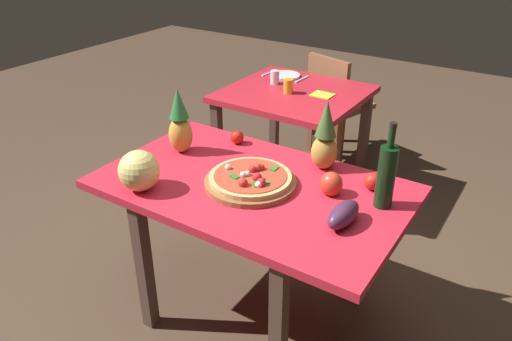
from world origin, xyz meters
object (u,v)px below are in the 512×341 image
object	(u,v)px
dinner_plate	(285,75)
wine_bottle	(386,175)
fork_utensil	(269,73)
tomato_near_board	(237,137)
pizza	(250,177)
eggplant	(343,214)
napkin_folded	(323,95)
drinking_glass_juice	(288,86)
tomato_beside_pepper	(373,181)
display_table	(252,200)
background_table	(294,107)
pizza_board	(250,182)
knife_utensil	(302,79)
dining_chair	(335,101)
drinking_glass_water	(275,77)
bell_pepper	(331,184)
melon	(139,171)
pineapple_left	(180,124)
pineapple_right	(325,139)

from	to	relation	value
dinner_plate	wine_bottle	bearing A→B (deg)	-46.90
wine_bottle	fork_utensil	bearing A→B (deg)	136.18
dinner_plate	tomato_near_board	bearing A→B (deg)	-72.18
pizza	tomato_near_board	xyz separation A→B (m)	(-0.30, 0.33, -0.00)
eggplant	napkin_folded	bearing A→B (deg)	119.22
drinking_glass_juice	tomato_beside_pepper	bearing A→B (deg)	-43.76
eggplant	tomato_beside_pepper	world-z (taller)	eggplant
tomato_beside_pepper	napkin_folded	size ratio (longest dim) A/B	0.56
display_table	eggplant	size ratio (longest dim) A/B	6.97
background_table	pizza_board	size ratio (longest dim) A/B	2.17
pizza_board	knife_utensil	distance (m)	1.57
dining_chair	fork_utensil	world-z (taller)	dining_chair
pizza	drinking_glass_water	size ratio (longest dim) A/B	3.94
background_table	dining_chair	distance (m)	0.68
background_table	bell_pepper	world-z (taller)	bell_pepper
tomato_near_board	napkin_folded	xyz separation A→B (m)	(0.04, 0.93, -0.03)
pizza	melon	bearing A→B (deg)	-143.09
tomato_near_board	background_table	bearing A→B (deg)	99.51
display_table	pizza	distance (m)	0.13
bell_pepper	tomato_near_board	world-z (taller)	bell_pepper
display_table	pizza_board	bearing A→B (deg)	-98.55
eggplant	drinking_glass_juice	world-z (taller)	drinking_glass_juice
melon	tomato_beside_pepper	world-z (taller)	melon
pizza	dinner_plate	world-z (taller)	pizza
dinner_plate	dining_chair	bearing A→B (deg)	60.45
pineapple_left	pineapple_right	distance (m)	0.73
pizza_board	melon	world-z (taller)	melon
tomato_beside_pepper	dinner_plate	size ratio (longest dim) A/B	0.36
pineapple_right	dinner_plate	distance (m)	1.45
pizza	knife_utensil	size ratio (longest dim) A/B	2.07
pizza_board	pineapple_left	bearing A→B (deg)	168.74
pineapple_left	dining_chair	bearing A→B (deg)	88.39
display_table	wine_bottle	distance (m)	0.62
drinking_glass_water	napkin_folded	distance (m)	0.40
knife_utensil	napkin_folded	world-z (taller)	knife_utensil
wine_bottle	tomato_beside_pepper	world-z (taller)	wine_bottle
tomato_near_board	knife_utensil	world-z (taller)	tomato_near_board
dining_chair	knife_utensil	size ratio (longest dim) A/B	4.72
pizza_board	pizza	size ratio (longest dim) A/B	1.11
eggplant	dinner_plate	bearing A→B (deg)	126.83
pineapple_right	background_table	bearing A→B (deg)	126.13
drinking_glass_water	dinner_plate	size ratio (longest dim) A/B	0.43
drinking_glass_water	tomato_beside_pepper	bearing A→B (deg)	-42.39
dining_chair	knife_utensil	xyz separation A→B (m)	(-0.09, -0.41, 0.27)
tomato_near_board	fork_utensil	bearing A→B (deg)	113.92
pizza	wine_bottle	distance (m)	0.59
background_table	bell_pepper	distance (m)	1.36
tomato_near_board	fork_utensil	xyz separation A→B (m)	(-0.51, 1.15, -0.03)
pineapple_right	tomato_beside_pepper	distance (m)	0.30
knife_utensil	dining_chair	bearing A→B (deg)	79.91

